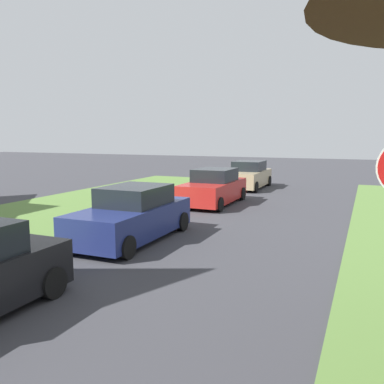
% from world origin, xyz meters
% --- Properties ---
extents(parked_sedan_navy, '(1.97, 4.41, 1.57)m').
position_xyz_m(parked_sedan_navy, '(-2.18, 13.21, 0.72)').
color(parked_sedan_navy, navy).
rests_on(parked_sedan_navy, ground).
extents(parked_sedan_red, '(1.97, 4.41, 1.57)m').
position_xyz_m(parked_sedan_red, '(-2.22, 20.05, 0.72)').
color(parked_sedan_red, red).
rests_on(parked_sedan_red, ground).
extents(parked_sedan_tan, '(1.97, 4.41, 1.57)m').
position_xyz_m(parked_sedan_tan, '(-2.32, 26.10, 0.72)').
color(parked_sedan_tan, tan).
rests_on(parked_sedan_tan, ground).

